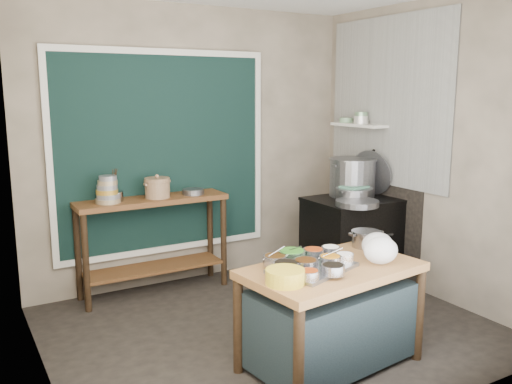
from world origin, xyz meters
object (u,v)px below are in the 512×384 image
prep_table (331,317)px  yellow_basin (285,277)px  condiment_tray (312,268)px  back_counter (153,246)px  stove_block (353,241)px  saucepan (366,239)px  stock_pot (352,177)px  steamer (354,194)px  ceramic_crock (157,189)px  utensil_cup (115,196)px

prep_table → yellow_basin: (-0.48, -0.13, 0.42)m
prep_table → condiment_tray: condiment_tray is taller
back_counter → stove_block: (1.90, -0.73, -0.05)m
back_counter → saucepan: (1.13, -1.78, 0.34)m
stock_pot → steamer: (-0.12, -0.17, -0.14)m
steamer → condiment_tray: bearing=-138.6°
yellow_basin → steamer: (1.72, 1.38, 0.14)m
saucepan → ceramic_crock: 2.07m
condiment_tray → stock_pot: (1.52, 1.41, 0.31)m
back_counter → saucepan: bearing=-57.6°
yellow_basin → stock_pot: 2.42m
saucepan → utensil_cup: size_ratio=1.51×
prep_table → utensil_cup: 2.34m
prep_table → saucepan: size_ratio=5.31×
back_counter → steamer: size_ratio=3.84×
yellow_basin → saucepan: 1.08m
back_counter → stove_block: size_ratio=1.61×
yellow_basin → stock_pot: size_ratio=0.50×
yellow_basin → ceramic_crock: 2.15m
yellow_basin → ceramic_crock: size_ratio=0.99×
saucepan → stock_pot: stock_pot is taller
condiment_tray → steamer: size_ratio=1.50×
saucepan → stock_pot: size_ratio=0.47×
stove_block → steamer: 0.52m
condiment_tray → ceramic_crock: (-0.39, 2.00, 0.27)m
condiment_tray → prep_table: bearing=-4.4°
prep_table → steamer: steamer is taller
condiment_tray → back_counter: bearing=102.3°
yellow_basin → condiment_tray: bearing=24.0°
steamer → utensil_cup: bearing=160.2°
stock_pot → saucepan: bearing=-125.4°
prep_table → saucepan: saucepan is taller
yellow_basin → saucepan: bearing=20.7°
back_counter → ceramic_crock: ceramic_crock is taller
yellow_basin → utensil_cup: 2.23m
stove_block → condiment_tray: stove_block is taller
saucepan → steamer: size_ratio=0.62×
stove_block → saucepan: 1.36m
ceramic_crock → steamer: ceramic_crock is taller
saucepan → prep_table: bearing=-145.4°
condiment_tray → utensil_cup: 2.19m
back_counter → saucepan: 2.13m
yellow_basin → utensil_cup: utensil_cup is taller
stock_pot → yellow_basin: bearing=-139.9°
steamer → yellow_basin: bearing=-141.3°
saucepan → utensil_cup: 2.33m
stock_pot → prep_table: bearing=-133.7°
back_counter → steamer: steamer is taller
stove_block → ceramic_crock: bearing=158.9°
condiment_tray → utensil_cup: bearing=111.2°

